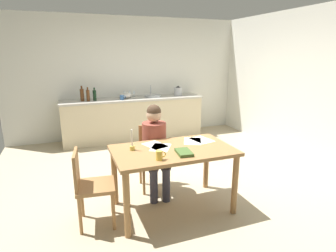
{
  "coord_description": "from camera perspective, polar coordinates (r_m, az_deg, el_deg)",
  "views": [
    {
      "loc": [
        -1.38,
        -3.58,
        1.85
      ],
      "look_at": [
        -0.05,
        -0.05,
        0.85
      ],
      "focal_mm": 29.76,
      "sensor_mm": 36.0,
      "label": 1
    }
  ],
  "objects": [
    {
      "name": "ground_plane",
      "position": [
        4.27,
        0.47,
        -11.13
      ],
      "size": [
        5.2,
        5.2,
        0.04
      ],
      "primitive_type": "cube",
      "color": "tan"
    },
    {
      "name": "wall_back",
      "position": [
        6.36,
        -8.06,
        9.75
      ],
      "size": [
        5.2,
        0.12,
        2.6
      ],
      "primitive_type": "cube",
      "color": "silver",
      "rests_on": "ground"
    },
    {
      "name": "wall_right",
      "position": [
        5.38,
        27.53,
        7.32
      ],
      "size": [
        0.12,
        5.2,
        2.6
      ],
      "primitive_type": "cube",
      "color": "silver",
      "rests_on": "ground"
    },
    {
      "name": "kitchen_counter",
      "position": [
        6.15,
        -7.04,
        1.59
      ],
      "size": [
        3.03,
        0.64,
        0.9
      ],
      "color": "beige",
      "rests_on": "ground"
    },
    {
      "name": "dining_table",
      "position": [
        3.28,
        1.03,
        -6.53
      ],
      "size": [
        1.39,
        0.82,
        0.77
      ],
      "color": "#9E7042",
      "rests_on": "ground"
    },
    {
      "name": "chair_at_table",
      "position": [
        3.9,
        -3.05,
        -5.64
      ],
      "size": [
        0.45,
        0.45,
        0.87
      ],
      "color": "#9E7042",
      "rests_on": "ground"
    },
    {
      "name": "person_seated",
      "position": [
        3.7,
        -2.65,
        -3.65
      ],
      "size": [
        0.37,
        0.62,
        1.19
      ],
      "color": "brown",
      "rests_on": "ground"
    },
    {
      "name": "chair_side_empty",
      "position": [
        3.17,
        -15.75,
        -11.42
      ],
      "size": [
        0.45,
        0.45,
        0.86
      ],
      "color": "#9E7042",
      "rests_on": "ground"
    },
    {
      "name": "coffee_mug",
      "position": [
        2.9,
        -1.76,
        -5.99
      ],
      "size": [
        0.11,
        0.07,
        0.1
      ],
      "color": "#F2CC4C",
      "rests_on": "dining_table"
    },
    {
      "name": "candlestick",
      "position": [
        3.2,
        -7.35,
        -3.79
      ],
      "size": [
        0.06,
        0.06,
        0.24
      ],
      "color": "gold",
      "rests_on": "dining_table"
    },
    {
      "name": "book_magazine",
      "position": [
        3.08,
        3.28,
        -5.41
      ],
      "size": [
        0.18,
        0.26,
        0.03
      ],
      "primitive_type": "cube",
      "rotation": [
        0.0,
        0.0,
        -0.11
      ],
      "color": "#415D2A",
      "rests_on": "dining_table"
    },
    {
      "name": "paper_letter",
      "position": [
        3.52,
        5.05,
        -3.09
      ],
      "size": [
        0.32,
        0.36,
        0.0
      ],
      "primitive_type": "cube",
      "rotation": [
        0.0,
        0.0,
        -0.44
      ],
      "color": "white",
      "rests_on": "dining_table"
    },
    {
      "name": "paper_bill",
      "position": [
        3.59,
        6.92,
        -2.82
      ],
      "size": [
        0.27,
        0.34,
        0.0
      ],
      "primitive_type": "cube",
      "rotation": [
        0.0,
        0.0,
        0.22
      ],
      "color": "white",
      "rests_on": "dining_table"
    },
    {
      "name": "paper_envelope",
      "position": [
        3.37,
        -2.64,
        -3.92
      ],
      "size": [
        0.29,
        0.35,
        0.0
      ],
      "primitive_type": "cube",
      "rotation": [
        0.0,
        0.0,
        0.32
      ],
      "color": "white",
      "rests_on": "dining_table"
    },
    {
      "name": "paper_receipt",
      "position": [
        3.28,
        -1.53,
        -4.4
      ],
      "size": [
        0.33,
        0.36,
        0.0
      ],
      "primitive_type": "cube",
      "rotation": [
        0.0,
        0.0,
        -0.55
      ],
      "color": "white",
      "rests_on": "dining_table"
    },
    {
      "name": "sink_unit",
      "position": [
        6.18,
        -3.12,
        6.2
      ],
      "size": [
        0.36,
        0.36,
        0.24
      ],
      "color": "#B2B7BC",
      "rests_on": "kitchen_counter"
    },
    {
      "name": "bottle_oil",
      "position": [
        5.86,
        -17.2,
        6.15
      ],
      "size": [
        0.08,
        0.08,
        0.31
      ],
      "color": "#593319",
      "rests_on": "kitchen_counter"
    },
    {
      "name": "bottle_vinegar",
      "position": [
        5.82,
        -16.06,
        6.07
      ],
      "size": [
        0.07,
        0.07,
        0.28
      ],
      "color": "#593319",
      "rests_on": "kitchen_counter"
    },
    {
      "name": "bottle_wine_red",
      "position": [
        5.86,
        -14.8,
        6.13
      ],
      "size": [
        0.07,
        0.07,
        0.26
      ],
      "color": "black",
      "rests_on": "kitchen_counter"
    },
    {
      "name": "mixing_bowl",
      "position": [
        6.06,
        -8.67,
        6.21
      ],
      "size": [
        0.25,
        0.25,
        0.11
      ],
      "primitive_type": "ellipsoid",
      "color": "white",
      "rests_on": "kitchen_counter"
    },
    {
      "name": "stovetop_kettle",
      "position": [
        6.37,
        2.07,
        7.15
      ],
      "size": [
        0.18,
        0.18,
        0.22
      ],
      "color": "#B7BABF",
      "rests_on": "kitchen_counter"
    },
    {
      "name": "wine_glass_near_sink",
      "position": [
        6.2,
        -6.99,
        6.94
      ],
      "size": [
        0.07,
        0.07,
        0.15
      ],
      "color": "silver",
      "rests_on": "kitchen_counter"
    },
    {
      "name": "wine_glass_by_kettle",
      "position": [
        6.18,
        -7.9,
        6.88
      ],
      "size": [
        0.07,
        0.07,
        0.15
      ],
      "color": "silver",
      "rests_on": "kitchen_counter"
    },
    {
      "name": "wine_glass_back_left",
      "position": [
        6.15,
        -8.98,
        6.81
      ],
      "size": [
        0.07,
        0.07,
        0.15
      ],
      "color": "silver",
      "rests_on": "kitchen_counter"
    },
    {
      "name": "teacup_on_counter",
      "position": [
        5.85,
        -9.4,
        5.79
      ],
      "size": [
        0.12,
        0.08,
        0.1
      ],
      "color": "#33598C",
      "rests_on": "kitchen_counter"
    }
  ]
}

